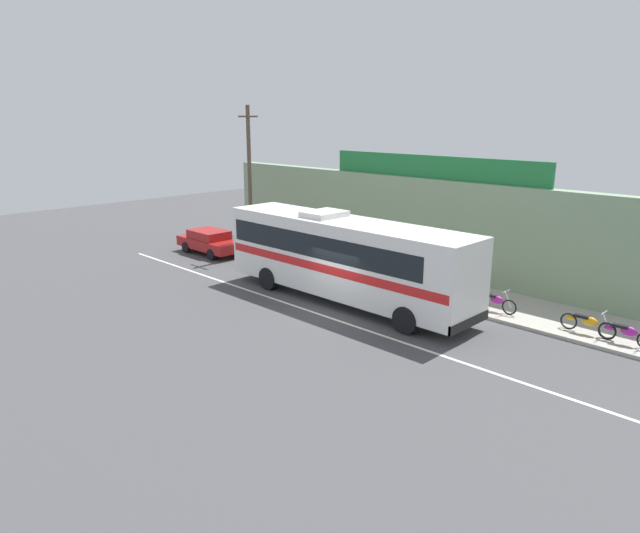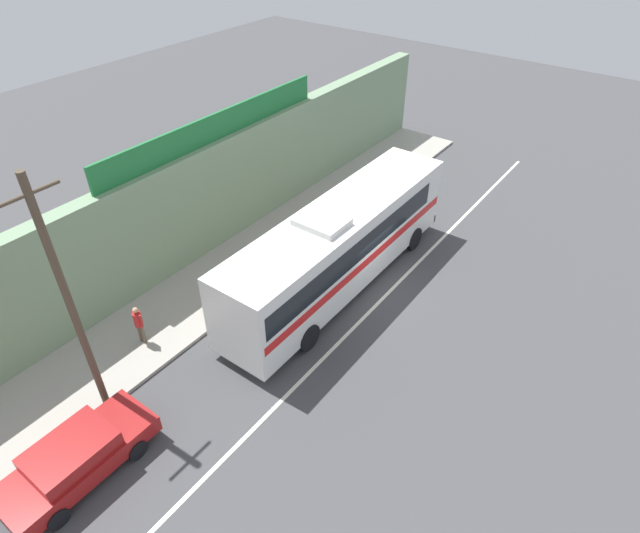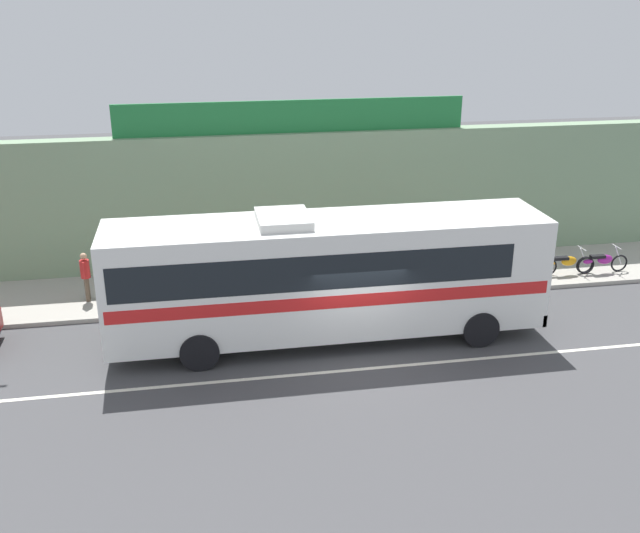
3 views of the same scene
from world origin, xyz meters
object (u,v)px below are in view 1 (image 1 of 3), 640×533
Objects in this scene: intercity_bus at (343,254)px; parked_car at (210,241)px; utility_pole at (250,179)px; motorcycle_purple at (495,301)px; motorcycle_blue at (626,333)px; pedestrian_near_shop at (296,240)px; motorcycle_green at (587,322)px.

intercity_bus reaches higher than parked_car.
motorcycle_purple is (14.89, 0.52, -3.79)m from utility_pole.
utility_pole is at bearing 38.96° from parked_car.
motorcycle_blue is (19.78, 0.53, -3.79)m from utility_pole.
parked_car is 4.37m from utility_pole.
motorcycle_purple is 1.14× the size of pedestrian_near_shop.
motorcycle_blue is (21.69, 2.07, -0.17)m from parked_car.
pedestrian_near_shop is (2.45, 1.19, -3.29)m from utility_pole.
pedestrian_near_shop is at bearing 176.93° from motorcycle_purple.
pedestrian_near_shop reaches higher than motorcycle_blue.
intercity_bus is 7.59× the size of pedestrian_near_shop.
intercity_bus is at bearing -151.09° from motorcycle_purple.
intercity_bus is at bearing -14.94° from utility_pole.
pedestrian_near_shop reaches higher than parked_car.
utility_pole is 20.15m from motorcycle_blue.
intercity_bus is 6.47× the size of motorcycle_blue.
motorcycle_purple is at bearing -179.87° from motorcycle_blue.
motorcycle_green is (9.06, 3.11, -1.50)m from intercity_bus.
motorcycle_blue is at bearing -2.86° from motorcycle_green.
utility_pole reaches higher than pedestrian_near_shop.
motorcycle_green is at bearing 5.99° from parked_car.
motorcycle_blue is at bearing -2.17° from pedestrian_near_shop.
utility_pole is 4.47× the size of motorcycle_purple.
intercity_bus is 10.00m from utility_pole.
intercity_bus is at bearing -4.89° from parked_car.
utility_pole is at bearing -178.15° from motorcycle_green.
utility_pole is 15.38m from motorcycle_purple.
parked_car is at bearing -173.01° from motorcycle_purple.
parked_car is at bearing -174.01° from motorcycle_green.
parked_car is 20.48m from motorcycle_green.
utility_pole is 4.27m from pedestrian_near_shop.
motorcycle_blue is at bearing 1.53° from utility_pole.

